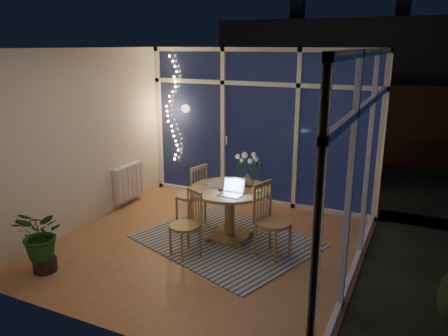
{
  "coord_description": "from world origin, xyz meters",
  "views": [
    {
      "loc": [
        2.55,
        -4.78,
        2.64
      ],
      "look_at": [
        0.16,
        0.25,
        1.06
      ],
      "focal_mm": 35.0,
      "sensor_mm": 36.0,
      "label": 1
    }
  ],
  "objects": [
    {
      "name": "laptop",
      "position": [
        0.32,
        0.12,
        0.86
      ],
      "size": [
        0.31,
        0.27,
        0.22
      ],
      "primitive_type": null,
      "rotation": [
        0.0,
        0.0,
        0.0
      ],
      "color": "silver",
      "rests_on": "dining_table"
    },
    {
      "name": "window_wall_back",
      "position": [
        0.0,
        1.96,
        1.3
      ],
      "size": [
        4.0,
        0.1,
        2.6
      ],
      "primitive_type": "cube",
      "color": "silver",
      "rests_on": "floor"
    },
    {
      "name": "wall_front",
      "position": [
        0.0,
        -2.0,
        1.3
      ],
      "size": [
        4.0,
        0.04,
        2.6
      ],
      "primitive_type": "cube",
      "color": "silver",
      "rests_on": "floor"
    },
    {
      "name": "wall_right",
      "position": [
        2.0,
        0.0,
        1.3
      ],
      "size": [
        0.04,
        4.0,
        2.6
      ],
      "primitive_type": "cube",
      "color": "silver",
      "rests_on": "floor"
    },
    {
      "name": "chair_right",
      "position": [
        0.92,
        0.09,
        0.5
      ],
      "size": [
        0.57,
        0.57,
        0.99
      ],
      "primitive_type": "cube",
      "rotation": [
        0.0,
        0.0,
        1.27
      ],
      "color": "#AC7E4D",
      "rests_on": "floor"
    },
    {
      "name": "bowl",
      "position": [
        0.58,
        0.36,
        0.77
      ],
      "size": [
        0.19,
        0.19,
        0.04
      ],
      "primitive_type": "imported",
      "rotation": [
        0.0,
        0.0,
        -0.34
      ],
      "color": "white",
      "rests_on": "dining_table"
    },
    {
      "name": "chair_front",
      "position": [
        -0.1,
        -0.36,
        0.44
      ],
      "size": [
        0.55,
        0.55,
        0.88
      ],
      "primitive_type": "cube",
      "rotation": [
        0.0,
        0.0,
        -0.47
      ],
      "color": "#AC7E4D",
      "rests_on": "floor"
    },
    {
      "name": "window_wall_right",
      "position": [
        1.96,
        0.0,
        1.3
      ],
      "size": [
        0.1,
        4.0,
        2.6
      ],
      "primitive_type": "cube",
      "color": "silver",
      "rests_on": "floor"
    },
    {
      "name": "neighbour_roof",
      "position": [
        0.3,
        8.5,
        2.2
      ],
      "size": [
        7.0,
        3.0,
        2.2
      ],
      "primitive_type": "cube",
      "color": "#30323A",
      "rests_on": "ground"
    },
    {
      "name": "flower_vase",
      "position": [
        0.37,
        0.57,
        0.85
      ],
      "size": [
        0.26,
        0.26,
        0.21
      ],
      "primitive_type": "imported",
      "rotation": [
        0.0,
        0.0,
        -0.34
      ],
      "color": "silver",
      "rests_on": "dining_table"
    },
    {
      "name": "garden_patio",
      "position": [
        0.5,
        5.0,
        -0.06
      ],
      "size": [
        12.0,
        6.0,
        0.1
      ],
      "primitive_type": "cube",
      "color": "black",
      "rests_on": "ground"
    },
    {
      "name": "wall_back",
      "position": [
        0.0,
        2.0,
        1.3
      ],
      "size": [
        4.0,
        0.04,
        2.6
      ],
      "primitive_type": "cube",
      "color": "silver",
      "rests_on": "floor"
    },
    {
      "name": "floor",
      "position": [
        0.0,
        0.0,
        0.0
      ],
      "size": [
        4.0,
        4.0,
        0.0
      ],
      "primitive_type": "plane",
      "color": "#996343",
      "rests_on": "ground"
    },
    {
      "name": "phone",
      "position": [
        0.16,
        0.2,
        0.75
      ],
      "size": [
        0.12,
        0.08,
        0.01
      ],
      "primitive_type": "cube",
      "rotation": [
        0.0,
        0.0,
        -0.33
      ],
      "color": "black",
      "rests_on": "dining_table"
    },
    {
      "name": "chair_left",
      "position": [
        -0.55,
        0.59,
        0.48
      ],
      "size": [
        0.54,
        0.54,
        0.97
      ],
      "primitive_type": "cube",
      "rotation": [
        0.0,
        0.0,
        -1.81
      ],
      "color": "#AC7E4D",
      "rests_on": "floor"
    },
    {
      "name": "rug",
      "position": [
        0.19,
        0.26,
        0.01
      ],
      "size": [
        2.7,
        2.42,
        0.01
      ],
      "primitive_type": "cube",
      "rotation": [
        0.0,
        0.0,
        -0.34
      ],
      "color": "#BEBA9A",
      "rests_on": "floor"
    },
    {
      "name": "newspapers",
      "position": [
        0.06,
        0.46,
        0.76
      ],
      "size": [
        0.44,
        0.35,
        0.02
      ],
      "primitive_type": "cube",
      "rotation": [
        0.0,
        0.0,
        -0.08
      ],
      "color": "beige",
      "rests_on": "dining_table"
    },
    {
      "name": "garden_fence",
      "position": [
        0.0,
        5.5,
        0.9
      ],
      "size": [
        11.0,
        0.08,
        1.8
      ],
      "primitive_type": "cube",
      "color": "#382414",
      "rests_on": "ground"
    },
    {
      "name": "potted_plant",
      "position": [
        -1.44,
        -1.42,
        0.38
      ],
      "size": [
        0.57,
        0.51,
        0.76
      ],
      "primitive_type": "imported",
      "rotation": [
        0.0,
        0.0,
        -0.08
      ],
      "color": "#1A491B",
      "rests_on": "floor"
    },
    {
      "name": "fairy_lights",
      "position": [
        -1.65,
        1.88,
        1.52
      ],
      "size": [
        0.24,
        0.1,
        1.85
      ],
      "primitive_type": null,
      "color": "#FFCF66",
      "rests_on": "window_wall_back"
    },
    {
      "name": "garden_shrubs",
      "position": [
        -0.8,
        3.4,
        0.45
      ],
      "size": [
        0.9,
        0.9,
        0.9
      ],
      "primitive_type": "sphere",
      "color": "black",
      "rests_on": "ground"
    },
    {
      "name": "wall_left",
      "position": [
        -2.0,
        0.0,
        1.3
      ],
      "size": [
        0.04,
        4.0,
        2.6
      ],
      "primitive_type": "cube",
      "color": "silver",
      "rests_on": "floor"
    },
    {
      "name": "dining_table",
      "position": [
        0.19,
        0.36,
        0.37
      ],
      "size": [
        1.4,
        1.4,
        0.75
      ],
      "primitive_type": "cylinder",
      "rotation": [
        0.0,
        0.0,
        -0.34
      ],
      "color": "#AC7E4D",
      "rests_on": "floor"
    },
    {
      "name": "ceiling",
      "position": [
        0.0,
        0.0,
        2.6
      ],
      "size": [
        4.0,
        4.0,
        0.0
      ],
      "primitive_type": "plane",
      "color": "white",
      "rests_on": "wall_back"
    },
    {
      "name": "radiator",
      "position": [
        -1.94,
        0.9,
        0.4
      ],
      "size": [
        0.1,
        0.7,
        0.58
      ],
      "primitive_type": "cube",
      "color": "silver",
      "rests_on": "wall_left"
    }
  ]
}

